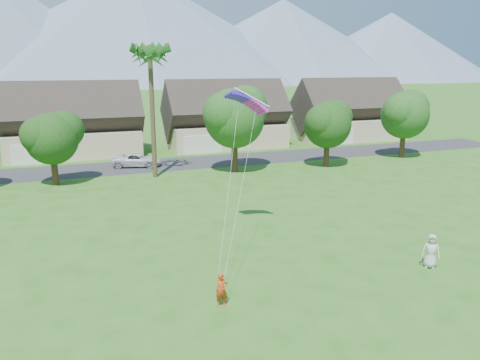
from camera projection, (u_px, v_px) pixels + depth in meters
name	position (u px, v px, depth m)	size (l,w,h in m)	color
ground	(320.00, 318.00, 20.02)	(500.00, 500.00, 0.00)	#2D6019
street	(165.00, 164.00, 51.03)	(90.00, 7.00, 0.01)	#2D2D30
kite_flyer	(222.00, 290.00, 20.88)	(0.57, 0.37, 1.56)	#C13E16
watcher	(431.00, 251.00, 24.86)	(0.91, 0.60, 1.87)	beige
parked_car	(137.00, 160.00, 49.88)	(2.36, 5.11, 1.42)	silver
mountain_ridge	(100.00, 30.00, 253.68)	(540.00, 240.00, 70.00)	slate
houses_row	(153.00, 123.00, 58.58)	(72.75, 8.19, 8.86)	beige
tree_row	(163.00, 127.00, 43.94)	(62.27, 6.67, 8.45)	#47301C
fan_palm	(150.00, 51.00, 42.53)	(3.00, 3.00, 13.80)	#4C3D26
parafoil_kite	(247.00, 100.00, 27.96)	(2.61, 1.02, 0.50)	#401BCD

